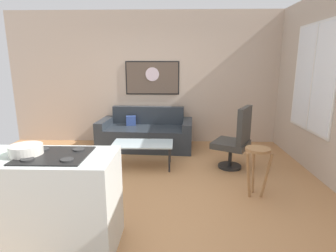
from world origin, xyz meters
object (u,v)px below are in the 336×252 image
(coffee_table, at_px, (143,145))
(wall_painting, at_px, (152,78))
(mixing_bowl, at_px, (26,151))
(couch, at_px, (146,134))
(armchair, at_px, (236,139))
(bar_stool, at_px, (257,159))

(coffee_table, relative_size, wall_painting, 0.88)
(mixing_bowl, bearing_deg, coffee_table, 69.54)
(couch, distance_m, armchair, 1.97)
(bar_stool, height_order, mixing_bowl, mixing_bowl)
(armchair, distance_m, mixing_bowl, 3.14)
(armchair, bearing_deg, couch, 145.44)
(couch, relative_size, wall_painting, 1.68)
(armchair, height_order, wall_painting, wall_painting)
(coffee_table, height_order, mixing_bowl, mixing_bowl)
(armchair, bearing_deg, wall_painting, 133.45)
(couch, bearing_deg, armchair, -34.56)
(wall_painting, bearing_deg, coffee_table, -91.65)
(couch, bearing_deg, wall_painting, 77.43)
(armchair, xyz_separation_m, mixing_bowl, (-2.33, -2.05, 0.45))
(mixing_bowl, bearing_deg, wall_painting, 77.21)
(coffee_table, bearing_deg, bar_stool, -31.66)
(coffee_table, relative_size, mixing_bowl, 3.53)
(mixing_bowl, distance_m, wall_painting, 3.76)
(mixing_bowl, height_order, wall_painting, wall_painting)
(bar_stool, bearing_deg, mixing_bowl, -155.40)
(couch, bearing_deg, bar_stool, -50.89)
(armchair, relative_size, wall_painting, 0.91)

